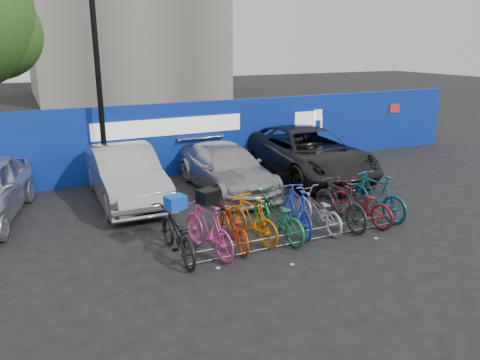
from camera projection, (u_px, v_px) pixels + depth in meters
ground at (290, 233)px, 10.89m from camera, size 100.00×100.00×0.00m
hoarding at (198, 137)px, 15.75m from camera, size 22.00×0.18×2.40m
lamppost at (98, 79)px, 13.33m from camera, size 0.25×0.50×6.11m
bike_rack at (304, 236)px, 10.33m from camera, size 5.60×0.03×0.30m
car_1 at (125, 175)px, 12.93m from camera, size 1.64×4.62×1.52m
car_2 at (226, 168)px, 13.95m from camera, size 1.89×4.60×1.33m
car_3 at (307, 153)px, 15.35m from camera, size 2.98×5.88×1.59m
bike_0 at (177, 233)px, 9.53m from camera, size 0.72×2.02×1.06m
bike_1 at (208, 228)px, 9.70m from camera, size 0.85×1.93×1.12m
bike_2 at (233, 226)px, 10.09m from camera, size 0.72×1.77×0.91m
bike_3 at (252, 219)px, 10.34m from camera, size 0.86×1.81×1.05m
bike_4 at (277, 216)px, 10.52m from camera, size 0.86×2.05×1.05m
bike_5 at (297, 210)px, 10.82m from camera, size 0.88×1.90×1.10m
bike_6 at (318, 210)px, 11.04m from camera, size 0.66×1.80×0.94m
bike_7 at (340, 203)px, 11.16m from camera, size 0.59×1.96×1.17m
bike_8 at (361, 203)px, 11.43m from camera, size 1.00×2.00×1.01m
bike_9 at (376, 195)px, 11.73m from camera, size 0.79×1.99×1.16m
cargo_crate at (175, 202)px, 9.34m from camera, size 0.46×0.39×0.28m
cargo_topcase at (208, 196)px, 9.51m from camera, size 0.46×0.43×0.28m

